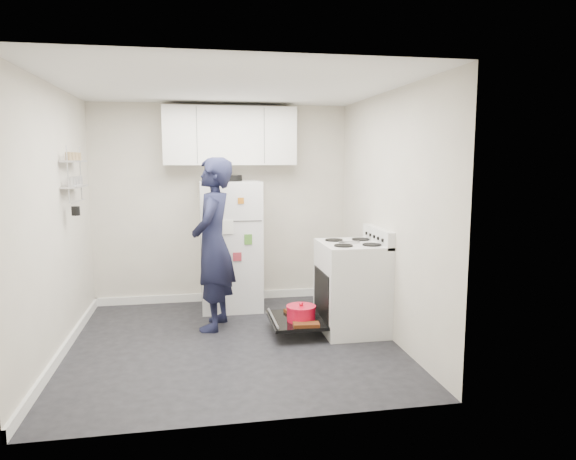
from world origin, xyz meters
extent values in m
cube|color=black|center=(0.00, 0.00, 0.00)|extent=(3.20, 3.20, 0.01)
cube|color=white|center=(0.00, 0.00, 2.50)|extent=(3.20, 3.20, 0.01)
cube|color=beige|center=(0.00, 1.60, 1.25)|extent=(3.20, 0.01, 2.50)
cube|color=beige|center=(0.00, -1.60, 1.25)|extent=(3.20, 0.01, 2.50)
cube|color=beige|center=(-1.60, 0.00, 1.25)|extent=(0.01, 3.20, 2.50)
cube|color=beige|center=(1.60, 0.00, 1.25)|extent=(0.01, 3.20, 2.50)
cube|color=white|center=(-1.59, 0.00, 0.05)|extent=(0.03, 3.20, 0.10)
cube|color=white|center=(0.00, 1.59, 0.05)|extent=(3.20, 0.03, 0.10)
cube|color=silver|center=(1.28, 0.15, 0.46)|extent=(0.65, 0.76, 0.92)
cube|color=black|center=(1.21, 0.15, 0.40)|extent=(0.53, 0.60, 0.52)
cube|color=orange|center=(1.48, 0.15, 0.40)|extent=(0.02, 0.56, 0.46)
cylinder|color=black|center=(1.26, 0.15, 0.22)|extent=(0.34, 0.34, 0.02)
cube|color=silver|center=(1.56, 0.15, 1.01)|extent=(0.08, 0.76, 0.18)
cube|color=silver|center=(1.28, 0.15, 0.94)|extent=(0.65, 0.76, 0.03)
cube|color=#B2B2B7|center=(1.23, 0.10, 0.97)|extent=(0.22, 0.03, 0.01)
cube|color=black|center=(0.68, 0.15, 0.14)|extent=(0.55, 0.70, 0.03)
cylinder|color=#B2B2B7|center=(0.43, 0.15, 0.18)|extent=(0.02, 0.66, 0.02)
cylinder|color=red|center=(0.71, 0.07, 0.23)|extent=(0.30, 0.30, 0.14)
cylinder|color=red|center=(0.71, 0.07, 0.31)|extent=(0.31, 0.31, 0.02)
sphere|color=red|center=(0.71, 0.07, 0.34)|extent=(0.04, 0.04, 0.04)
cube|color=#88370E|center=(0.73, -0.12, 0.18)|extent=(0.27, 0.15, 0.04)
cube|color=#88370E|center=(0.73, 0.37, 0.18)|extent=(0.28, 0.19, 0.04)
cube|color=white|center=(0.08, 1.25, 0.78)|extent=(0.72, 0.70, 1.56)
cube|color=#4C4C4C|center=(0.08, 0.90, 1.12)|extent=(0.68, 0.01, 0.01)
cube|color=#B2B2B7|center=(-0.20, 0.88, 1.24)|extent=(0.03, 0.03, 0.20)
cube|color=#B2B2B7|center=(-0.20, 0.88, 0.82)|extent=(0.03, 0.03, 0.55)
cylinder|color=black|center=(0.08, 1.25, 1.59)|extent=(0.30, 0.30, 0.07)
cube|color=yellow|center=(-0.07, 0.89, 1.28)|extent=(0.06, 0.01, 0.06)
cube|color=#C46D17|center=(0.18, 0.89, 1.35)|extent=(0.07, 0.01, 0.07)
cube|color=#B0323E|center=(0.13, 0.89, 0.70)|extent=(0.10, 0.01, 0.10)
cube|color=#4C8B2E|center=(0.26, 0.89, 0.90)|extent=(0.09, 0.01, 0.12)
cube|color=white|center=(0.03, 0.89, 1.05)|extent=(0.12, 0.01, 0.16)
cube|color=silver|center=(0.10, 1.43, 2.10)|extent=(1.60, 0.33, 0.70)
cube|color=#B2B2B7|center=(-1.52, 0.50, 1.80)|extent=(0.14, 0.60, 0.02)
cube|color=#B2B2B7|center=(-1.52, 0.50, 1.55)|extent=(0.14, 0.60, 0.02)
cylinder|color=black|center=(-1.49, 0.32, 1.32)|extent=(0.08, 0.08, 0.09)
imported|color=black|center=(-0.16, 0.51, 0.92)|extent=(0.61, 0.77, 1.84)
camera|label=1|loc=(-0.34, -4.95, 1.82)|focal=32.00mm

